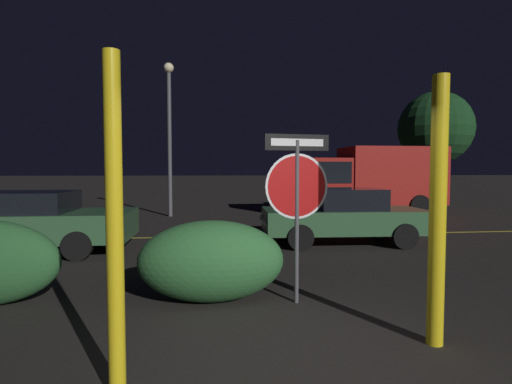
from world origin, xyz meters
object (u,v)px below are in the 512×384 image
(yellow_pole_left, at_px, (115,227))
(passing_car_1, at_px, (20,222))
(stop_sign, at_px, (297,186))
(tree_0, at_px, (435,128))
(hedge_bush_1, at_px, (211,261))
(yellow_pole_right, at_px, (438,212))
(passing_car_2, at_px, (344,216))
(street_lamp, at_px, (169,123))
(delivery_truck, at_px, (362,178))

(yellow_pole_left, relative_size, passing_car_1, 0.56)
(stop_sign, relative_size, tree_0, 0.38)
(yellow_pole_left, height_order, hedge_bush_1, yellow_pole_left)
(stop_sign, xyz_separation_m, yellow_pole_right, (1.18, -1.45, -0.22))
(stop_sign, height_order, passing_car_2, stop_sign)
(passing_car_2, xyz_separation_m, street_lamp, (-4.96, 6.40, 3.00))
(hedge_bush_1, bearing_deg, stop_sign, -9.57)
(yellow_pole_left, distance_m, tree_0, 21.69)
(yellow_pole_left, height_order, tree_0, tree_0)
(passing_car_2, distance_m, street_lamp, 8.64)
(yellow_pole_left, relative_size, street_lamp, 0.46)
(stop_sign, relative_size, yellow_pole_left, 0.84)
(hedge_bush_1, relative_size, delivery_truck, 0.31)
(yellow_pole_right, relative_size, delivery_truck, 0.43)
(street_lamp, relative_size, tree_0, 0.99)
(hedge_bush_1, relative_size, street_lamp, 0.34)
(stop_sign, height_order, yellow_pole_right, yellow_pole_right)
(hedge_bush_1, bearing_deg, delivery_truck, 59.64)
(hedge_bush_1, bearing_deg, yellow_pole_right, -35.11)
(yellow_pole_left, bearing_deg, hedge_bush_1, 71.75)
(yellow_pole_left, relative_size, hedge_bush_1, 1.37)
(hedge_bush_1, height_order, delivery_truck, delivery_truck)
(hedge_bush_1, distance_m, passing_car_1, 5.60)
(stop_sign, bearing_deg, delivery_truck, 56.93)
(yellow_pole_right, relative_size, passing_car_1, 0.56)
(passing_car_1, bearing_deg, yellow_pole_left, -150.69)
(stop_sign, bearing_deg, tree_0, 46.57)
(passing_car_1, bearing_deg, hedge_bush_1, -131.97)
(delivery_truck, bearing_deg, street_lamp, 90.08)
(hedge_bush_1, distance_m, street_lamp, 11.07)
(passing_car_2, bearing_deg, street_lamp, 39.89)
(yellow_pole_left, height_order, passing_car_1, yellow_pole_left)
(yellow_pole_right, xyz_separation_m, street_lamp, (-4.02, 12.13, 2.29))
(yellow_pole_left, bearing_deg, passing_car_2, 57.62)
(stop_sign, bearing_deg, passing_car_1, 136.23)
(stop_sign, xyz_separation_m, passing_car_1, (-5.38, 3.88, -0.93))
(hedge_bush_1, relative_size, passing_car_2, 0.50)
(yellow_pole_left, xyz_separation_m, tree_0, (12.77, 17.33, 2.71))
(tree_0, bearing_deg, stop_sign, -125.43)
(passing_car_1, distance_m, delivery_truck, 12.61)
(passing_car_1, relative_size, passing_car_2, 1.21)
(stop_sign, bearing_deg, street_lamp, 96.90)
(passing_car_2, height_order, delivery_truck, delivery_truck)
(street_lamp, bearing_deg, tree_0, 18.44)
(street_lamp, bearing_deg, yellow_pole_left, -85.87)
(tree_0, bearing_deg, yellow_pole_left, -126.38)
(yellow_pole_right, bearing_deg, tree_0, 59.93)
(stop_sign, height_order, delivery_truck, delivery_truck)
(stop_sign, distance_m, delivery_truck, 12.00)
(stop_sign, distance_m, yellow_pole_right, 1.88)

